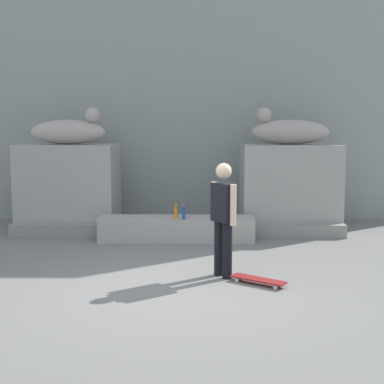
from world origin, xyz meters
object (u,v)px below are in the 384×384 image
statue_reclining_left (69,131)px  bottle_orange (176,213)px  skater (223,215)px  skateboard (258,280)px  statue_reclining_right (288,131)px  bottle_clear (228,212)px  bottle_blue (184,213)px

statue_reclining_left → bottle_orange: statue_reclining_left is taller
skater → statue_reclining_left: bearing=-174.3°
statue_reclining_left → skateboard: (3.56, -3.94, -2.03)m
statue_reclining_right → skater: bearing=77.2°
bottle_clear → skater: bearing=-95.1°
statue_reclining_left → bottle_blue: statue_reclining_left is taller
statue_reclining_right → bottle_blue: (-2.16, -1.37, -1.53)m
statue_reclining_left → bottle_clear: size_ratio=5.20×
skateboard → bottle_clear: size_ratio=2.46×
bottle_orange → skateboard: bearing=-64.2°
statue_reclining_right → skater: size_ratio=1.00×
skateboard → bottle_blue: 2.85m
statue_reclining_left → bottle_orange: 3.05m
statue_reclining_left → bottle_orange: size_ratio=5.70×
statue_reclining_right → bottle_orange: size_ratio=5.83×
skater → bottle_blue: bearing=161.0°
skater → bottle_orange: skater is taller
bottle_clear → statue_reclining_left: bearing=157.6°
bottle_orange → bottle_clear: bearing=-2.1°
statue_reclining_right → skateboard: bearing=85.4°
skater → bottle_clear: bearing=139.7°
bottle_blue → bottle_orange: (-0.15, 0.05, 0.01)m
skater → bottle_blue: skater is taller
skater → skateboard: 1.05m
statue_reclining_right → bottle_clear: size_ratio=5.32×
skateboard → statue_reclining_right: bearing=109.4°
skater → bottle_orange: size_ratio=5.81×
skater → bottle_blue: (-0.64, 2.21, -0.35)m
statue_reclining_left → skater: statue_reclining_left is taller
bottle_orange → bottle_clear: size_ratio=0.91×
bottle_orange → bottle_clear: (0.99, -0.04, 0.01)m
bottle_blue → bottle_clear: bottle_clear is taller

